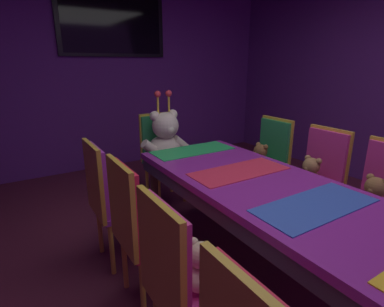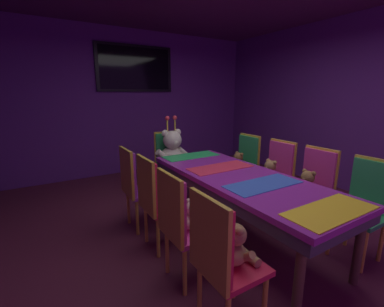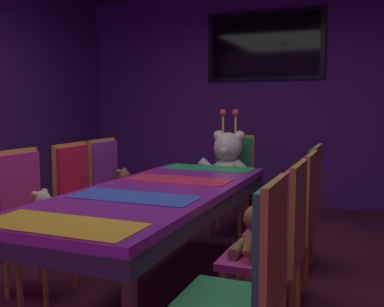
# 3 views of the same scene
# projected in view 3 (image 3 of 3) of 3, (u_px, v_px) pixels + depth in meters

# --- Properties ---
(ground_plane) EXTENTS (7.90, 7.90, 0.00)m
(ground_plane) POSITION_uv_depth(u_px,v_px,m) (159.00, 295.00, 3.03)
(ground_plane) COLOR #591E33
(wall_back) EXTENTS (5.20, 0.12, 2.80)m
(wall_back) POSITION_uv_depth(u_px,v_px,m) (265.00, 97.00, 5.84)
(wall_back) COLOR #59267F
(wall_back) RESTS_ON ground_plane
(banquet_table) EXTENTS (0.90, 2.36, 0.75)m
(banquet_table) POSITION_uv_depth(u_px,v_px,m) (159.00, 201.00, 2.97)
(banquet_table) COLOR purple
(banquet_table) RESTS_ON ground_plane
(chair_left_1) EXTENTS (0.42, 0.41, 0.98)m
(chair_left_1) POSITION_uv_depth(u_px,v_px,m) (26.00, 206.00, 3.05)
(chair_left_1) COLOR #CC338C
(chair_left_1) RESTS_ON ground_plane
(teddy_left_1) EXTENTS (0.21, 0.28, 0.26)m
(teddy_left_1) POSITION_uv_depth(u_px,v_px,m) (43.00, 212.00, 3.00)
(teddy_left_1) COLOR beige
(teddy_left_1) RESTS_ON chair_left_1
(chair_left_2) EXTENTS (0.42, 0.41, 0.98)m
(chair_left_2) POSITION_uv_depth(u_px,v_px,m) (79.00, 192.00, 3.57)
(chair_left_2) COLOR red
(chair_left_2) RESTS_ON ground_plane
(chair_left_3) EXTENTS (0.42, 0.41, 0.98)m
(chair_left_3) POSITION_uv_depth(u_px,v_px,m) (110.00, 182.00, 4.05)
(chair_left_3) COLOR purple
(chair_left_3) RESTS_ON ground_plane
(teddy_left_3) EXTENTS (0.22, 0.28, 0.27)m
(teddy_left_3) POSITION_uv_depth(u_px,v_px,m) (124.00, 185.00, 4.00)
(teddy_left_3) COLOR brown
(teddy_left_3) RESTS_ON chair_left_3
(chair_right_0) EXTENTS (0.42, 0.41, 0.98)m
(chair_right_0) POSITION_uv_depth(u_px,v_px,m) (255.00, 271.00, 1.86)
(chair_right_0) COLOR #268C4C
(chair_right_0) RESTS_ON ground_plane
(chair_right_1) EXTENTS (0.42, 0.41, 0.98)m
(chair_right_1) POSITION_uv_depth(u_px,v_px,m) (283.00, 235.00, 2.38)
(chair_right_1) COLOR #CC338C
(chair_right_1) RESTS_ON ground_plane
(teddy_right_1) EXTENTS (0.24, 0.31, 0.30)m
(teddy_right_1) POSITION_uv_depth(u_px,v_px,m) (256.00, 234.00, 2.43)
(teddy_right_1) COLOR olive
(teddy_right_1) RESTS_ON chair_right_1
(chair_right_2) EXTENTS (0.42, 0.41, 0.98)m
(chair_right_2) POSITION_uv_depth(u_px,v_px,m) (298.00, 212.00, 2.88)
(chair_right_2) COLOR #CC338C
(chair_right_2) RESTS_ON ground_plane
(teddy_right_2) EXTENTS (0.24, 0.31, 0.30)m
(teddy_right_2) POSITION_uv_depth(u_px,v_px,m) (275.00, 212.00, 2.93)
(teddy_right_2) COLOR #9E7247
(teddy_right_2) RESTS_ON chair_right_2
(chair_right_3) EXTENTS (0.42, 0.41, 0.98)m
(chair_right_3) POSITION_uv_depth(u_px,v_px,m) (306.00, 195.00, 3.44)
(chair_right_3) COLOR #268C4C
(chair_right_3) RESTS_ON ground_plane
(teddy_right_3) EXTENTS (0.23, 0.30, 0.28)m
(teddy_right_3) POSITION_uv_depth(u_px,v_px,m) (287.00, 196.00, 3.49)
(teddy_right_3) COLOR brown
(teddy_right_3) RESTS_ON chair_right_3
(throne_chair) EXTENTS (0.41, 0.42, 0.98)m
(throne_chair) POSITION_uv_depth(u_px,v_px,m) (232.00, 173.00, 4.56)
(throne_chair) COLOR #268C4C
(throne_chair) RESTS_ON ground_plane
(king_teddy_bear) EXTENTS (0.62, 0.48, 0.79)m
(king_teddy_bear) POSITION_uv_depth(u_px,v_px,m) (228.00, 164.00, 4.40)
(king_teddy_bear) COLOR silver
(king_teddy_bear) RESTS_ON throne_chair
(wall_tv) EXTENTS (1.51, 0.06, 0.87)m
(wall_tv) POSITION_uv_depth(u_px,v_px,m) (264.00, 46.00, 5.69)
(wall_tv) COLOR black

